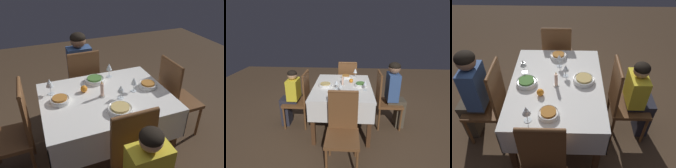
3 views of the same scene
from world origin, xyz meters
TOP-DOWN VIEW (x-y plane):
  - ground_plane at (0.00, 0.00)m, footprint 8.00×8.00m
  - dining_table at (0.00, 0.00)m, footprint 1.26×0.97m
  - chair_north at (-0.06, 0.74)m, footprint 0.42×0.42m
  - chair_east at (0.88, 0.04)m, footprint 0.42×0.42m
  - chair_west at (-0.88, 0.08)m, footprint 0.42×0.42m
  - person_adult_denim at (-0.06, 0.90)m, footprint 0.30×0.34m
  - bowl_north at (-0.02, 0.31)m, footprint 0.22×0.22m
  - wine_glass_north at (0.17, 0.36)m, footprint 0.07×0.07m
  - bowl_south at (0.03, -0.29)m, footprint 0.23×0.23m
  - wine_glass_south at (0.12, -0.09)m, footprint 0.07×0.07m
  - bowl_east at (0.47, 0.00)m, footprint 0.19×0.19m
  - wine_glass_east at (0.29, -0.02)m, footprint 0.06×0.06m
  - bowl_west at (-0.44, 0.05)m, footprint 0.19×0.19m
  - wine_glass_west at (-0.50, 0.23)m, footprint 0.08×0.08m
  - candle_centerpiece at (-0.04, -0.00)m, footprint 0.06×0.06m
  - orange_fruit at (-0.18, 0.15)m, footprint 0.07×0.07m

SIDE VIEW (x-z plane):
  - ground_plane at x=0.00m, z-range 0.00..0.00m
  - chair_north at x=-0.06m, z-range 0.04..1.04m
  - chair_east at x=0.88m, z-range 0.04..1.04m
  - chair_west at x=-0.88m, z-range 0.04..1.04m
  - dining_table at x=0.00m, z-range 0.28..1.04m
  - person_adult_denim at x=-0.06m, z-range 0.08..1.25m
  - bowl_south at x=0.03m, z-range 0.76..0.82m
  - bowl_north at x=-0.02m, z-range 0.76..0.82m
  - bowl_east at x=0.47m, z-range 0.76..0.82m
  - bowl_west at x=-0.44m, z-range 0.76..0.82m
  - orange_fruit at x=-0.18m, z-range 0.76..0.84m
  - candle_centerpiece at x=-0.04m, z-range 0.74..0.92m
  - wine_glass_south at x=0.12m, z-range 0.79..0.94m
  - wine_glass_east at x=0.29m, z-range 0.80..0.96m
  - wine_glass_north at x=0.17m, z-range 0.80..0.97m
  - wine_glass_west at x=-0.50m, z-range 0.80..0.97m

